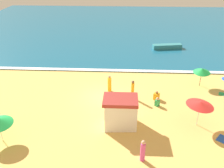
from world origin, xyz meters
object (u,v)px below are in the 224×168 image
(beachgoer_5, at_px, (133,90))
(beachgoer_0, at_px, (156,96))
(beach_umbrella_1, at_px, (202,71))
(small_boat_0, at_px, (167,46))
(beachgoer_3, at_px, (143,151))
(beachgoer_4, at_px, (157,102))
(lifeguard_cabana, at_px, (120,112))
(beach_umbrella_0, at_px, (200,104))
(beachgoer_2, at_px, (110,84))

(beachgoer_5, bearing_deg, beachgoer_0, -2.47)
(beach_umbrella_1, xyz_separation_m, small_boat_0, (-1.79, 11.81, -1.34))
(beachgoer_3, distance_m, beachgoer_4, 7.31)
(beachgoer_0, distance_m, beachgoer_5, 2.39)
(lifeguard_cabana, xyz_separation_m, beach_umbrella_0, (6.29, 0.39, 0.72))
(beachgoer_0, height_order, beachgoer_5, beachgoer_5)
(beach_umbrella_1, distance_m, beachgoer_0, 6.04)
(beachgoer_0, distance_m, beachgoer_4, 1.17)
(beachgoer_2, bearing_deg, beach_umbrella_1, 10.12)
(lifeguard_cabana, height_order, beach_umbrella_1, lifeguard_cabana)
(beachgoer_2, relative_size, beachgoer_5, 0.91)
(beachgoer_3, height_order, beachgoer_4, beachgoer_3)
(beachgoer_4, height_order, small_boat_0, beachgoer_4)
(beachgoer_4, bearing_deg, beachgoer_3, -103.99)
(beachgoer_0, height_order, small_boat_0, beachgoer_0)
(beach_umbrella_1, relative_size, small_boat_0, 0.51)
(beach_umbrella_0, relative_size, beach_umbrella_1, 1.20)
(beach_umbrella_0, height_order, beach_umbrella_1, beach_umbrella_0)
(beachgoer_0, bearing_deg, beachgoer_4, -92.70)
(beach_umbrella_0, xyz_separation_m, beachgoer_3, (-4.70, -4.26, -1.22))
(beach_umbrella_1, bearing_deg, lifeguard_cabana, -137.97)
(beach_umbrella_0, bearing_deg, beachgoer_3, -137.78)
(beach_umbrella_1, relative_size, beachgoer_0, 2.55)
(lifeguard_cabana, height_order, beachgoer_5, lifeguard_cabana)
(lifeguard_cabana, height_order, beachgoer_4, lifeguard_cabana)
(beach_umbrella_1, distance_m, beachgoer_4, 6.76)
(beachgoer_4, relative_size, beachgoer_5, 0.45)
(beachgoer_4, xyz_separation_m, beachgoer_5, (-2.26, 1.27, 0.55))
(beachgoer_2, relative_size, beachgoer_4, 2.02)
(beachgoer_0, bearing_deg, beachgoer_2, 162.60)
(beach_umbrella_0, bearing_deg, lifeguard_cabana, -176.46)
(beachgoer_4, bearing_deg, beachgoer_0, 87.30)
(beachgoer_2, xyz_separation_m, beachgoer_5, (2.31, -1.35, 0.13))
(beach_umbrella_0, distance_m, beach_umbrella_1, 7.45)
(beachgoer_4, bearing_deg, beach_umbrella_0, -43.92)
(beach_umbrella_1, height_order, small_boat_0, beach_umbrella_1)
(beach_umbrella_0, height_order, small_boat_0, beach_umbrella_0)
(small_boat_0, bearing_deg, beachgoer_3, -102.11)
(beach_umbrella_0, height_order, beachgoer_5, beach_umbrella_0)
(beachgoer_4, bearing_deg, beachgoer_2, 150.21)
(lifeguard_cabana, height_order, small_boat_0, lifeguard_cabana)
(beachgoer_3, height_order, beachgoer_5, beachgoer_5)
(beach_umbrella_1, bearing_deg, beachgoer_0, -147.45)
(beachgoer_3, xyz_separation_m, beachgoer_5, (-0.50, 8.35, 0.13))
(beachgoer_2, xyz_separation_m, beachgoer_3, (2.81, -9.70, 0.01))
(small_boat_0, bearing_deg, beach_umbrella_0, -90.87)
(lifeguard_cabana, bearing_deg, beachgoer_3, -67.60)
(beach_umbrella_0, relative_size, beachgoer_0, 3.06)
(beachgoer_0, relative_size, beachgoer_2, 0.51)
(beach_umbrella_1, xyz_separation_m, beachgoer_0, (-4.95, -3.16, -1.39))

